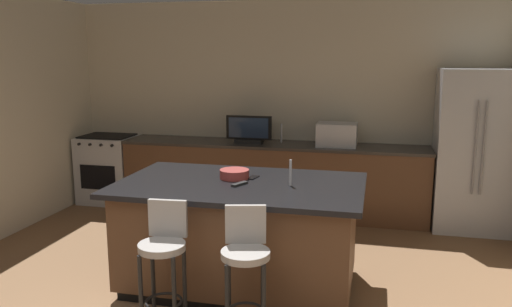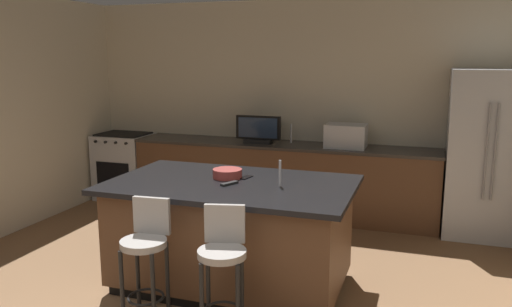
{
  "view_description": "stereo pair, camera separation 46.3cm",
  "coord_description": "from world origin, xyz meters",
  "px_view_note": "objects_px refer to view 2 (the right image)",
  "views": [
    {
      "loc": [
        1.22,
        -2.0,
        2.0
      ],
      "look_at": [
        0.04,
        2.92,
        1.03
      ],
      "focal_mm": 35.71,
      "sensor_mm": 36.0,
      "label": 1
    },
    {
      "loc": [
        1.66,
        -1.88,
        2.0
      ],
      "look_at": [
        0.04,
        2.92,
        1.03
      ],
      "focal_mm": 35.71,
      "sensor_mm": 36.0,
      "label": 2
    }
  ],
  "objects_px": {
    "tv_monitor": "(258,131)",
    "tv_remote": "(229,183)",
    "range_oven": "(125,166)",
    "cell_phone": "(246,177)",
    "kitchen_island": "(232,233)",
    "bar_stool_right": "(223,263)",
    "bar_stool_left": "(146,252)",
    "fruit_bowl": "(227,173)",
    "refrigerator": "(486,154)",
    "microwave": "(346,136)"
  },
  "relations": [
    {
      "from": "range_oven",
      "to": "tv_remote",
      "type": "distance_m",
      "value": 3.37
    },
    {
      "from": "microwave",
      "to": "bar_stool_right",
      "type": "relative_size",
      "value": 0.49
    },
    {
      "from": "bar_stool_right",
      "to": "tv_remote",
      "type": "relative_size",
      "value": 5.72
    },
    {
      "from": "microwave",
      "to": "fruit_bowl",
      "type": "relative_size",
      "value": 1.85
    },
    {
      "from": "kitchen_island",
      "to": "refrigerator",
      "type": "bearing_deg",
      "value": 43.69
    },
    {
      "from": "cell_phone",
      "to": "kitchen_island",
      "type": "bearing_deg",
      "value": -98.68
    },
    {
      "from": "kitchen_island",
      "to": "cell_phone",
      "type": "relative_size",
      "value": 13.91
    },
    {
      "from": "bar_stool_left",
      "to": "cell_phone",
      "type": "distance_m",
      "value": 1.17
    },
    {
      "from": "microwave",
      "to": "range_oven",
      "type": "bearing_deg",
      "value": -179.98
    },
    {
      "from": "range_oven",
      "to": "cell_phone",
      "type": "distance_m",
      "value": 3.23
    },
    {
      "from": "cell_phone",
      "to": "refrigerator",
      "type": "bearing_deg",
      "value": 52.31
    },
    {
      "from": "tv_monitor",
      "to": "kitchen_island",
      "type": "bearing_deg",
      "value": -77.76
    },
    {
      "from": "kitchen_island",
      "to": "microwave",
      "type": "distance_m",
      "value": 2.31
    },
    {
      "from": "fruit_bowl",
      "to": "tv_monitor",
      "type": "bearing_deg",
      "value": 100.58
    },
    {
      "from": "microwave",
      "to": "tv_monitor",
      "type": "xyz_separation_m",
      "value": [
        -1.1,
        -0.05,
        0.02
      ]
    },
    {
      "from": "range_oven",
      "to": "kitchen_island",
      "type": "bearing_deg",
      "value": -40.99
    },
    {
      "from": "cell_phone",
      "to": "microwave",
      "type": "bearing_deg",
      "value": 83.94
    },
    {
      "from": "microwave",
      "to": "bar_stool_right",
      "type": "distance_m",
      "value": 3.05
    },
    {
      "from": "kitchen_island",
      "to": "tv_monitor",
      "type": "height_order",
      "value": "tv_monitor"
    },
    {
      "from": "tv_monitor",
      "to": "bar_stool_left",
      "type": "distance_m",
      "value": 2.97
    },
    {
      "from": "fruit_bowl",
      "to": "range_oven",
      "type": "bearing_deg",
      "value": 139.85
    },
    {
      "from": "range_oven",
      "to": "cell_phone",
      "type": "relative_size",
      "value": 6.22
    },
    {
      "from": "bar_stool_left",
      "to": "fruit_bowl",
      "type": "distance_m",
      "value": 1.09
    },
    {
      "from": "kitchen_island",
      "to": "tv_remote",
      "type": "height_order",
      "value": "tv_remote"
    },
    {
      "from": "tv_remote",
      "to": "microwave",
      "type": "bearing_deg",
      "value": 99.95
    },
    {
      "from": "refrigerator",
      "to": "bar_stool_right",
      "type": "relative_size",
      "value": 1.91
    },
    {
      "from": "fruit_bowl",
      "to": "kitchen_island",
      "type": "bearing_deg",
      "value": -57.09
    },
    {
      "from": "tv_monitor",
      "to": "fruit_bowl",
      "type": "bearing_deg",
      "value": -79.42
    },
    {
      "from": "fruit_bowl",
      "to": "tv_remote",
      "type": "bearing_deg",
      "value": -64.38
    },
    {
      "from": "bar_stool_right",
      "to": "refrigerator",
      "type": "bearing_deg",
      "value": 42.87
    },
    {
      "from": "bar_stool_right",
      "to": "tv_monitor",
      "type": "bearing_deg",
      "value": 89.84
    },
    {
      "from": "refrigerator",
      "to": "bar_stool_left",
      "type": "bearing_deg",
      "value": -130.87
    },
    {
      "from": "cell_phone",
      "to": "tv_monitor",
      "type": "bearing_deg",
      "value": 115.67
    },
    {
      "from": "bar_stool_left",
      "to": "cell_phone",
      "type": "bearing_deg",
      "value": 63.71
    },
    {
      "from": "kitchen_island",
      "to": "refrigerator",
      "type": "distance_m",
      "value": 3.07
    },
    {
      "from": "kitchen_island",
      "to": "range_oven",
      "type": "distance_m",
      "value": 3.26
    },
    {
      "from": "bar_stool_left",
      "to": "cell_phone",
      "type": "relative_size",
      "value": 6.44
    },
    {
      "from": "tv_monitor",
      "to": "refrigerator",
      "type": "bearing_deg",
      "value": 0.22
    },
    {
      "from": "tv_monitor",
      "to": "tv_remote",
      "type": "bearing_deg",
      "value": -77.76
    },
    {
      "from": "kitchen_island",
      "to": "bar_stool_left",
      "type": "relative_size",
      "value": 2.16
    },
    {
      "from": "range_oven",
      "to": "bar_stool_left",
      "type": "height_order",
      "value": "bar_stool_left"
    },
    {
      "from": "range_oven",
      "to": "bar_stool_right",
      "type": "bearing_deg",
      "value": -47.6
    },
    {
      "from": "tv_monitor",
      "to": "tv_remote",
      "type": "height_order",
      "value": "tv_monitor"
    },
    {
      "from": "bar_stool_left",
      "to": "bar_stool_right",
      "type": "height_order",
      "value": "bar_stool_right"
    },
    {
      "from": "kitchen_island",
      "to": "refrigerator",
      "type": "relative_size",
      "value": 1.12
    },
    {
      "from": "bar_stool_right",
      "to": "cell_phone",
      "type": "relative_size",
      "value": 6.48
    },
    {
      "from": "bar_stool_left",
      "to": "cell_phone",
      "type": "xyz_separation_m",
      "value": [
        0.41,
        1.03,
        0.36
      ]
    },
    {
      "from": "kitchen_island",
      "to": "cell_phone",
      "type": "bearing_deg",
      "value": 70.88
    },
    {
      "from": "tv_monitor",
      "to": "cell_phone",
      "type": "xyz_separation_m",
      "value": [
        0.52,
        -1.9,
        -0.13
      ]
    },
    {
      "from": "kitchen_island",
      "to": "cell_phone",
      "type": "xyz_separation_m",
      "value": [
        0.06,
        0.19,
        0.46
      ]
    }
  ]
}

